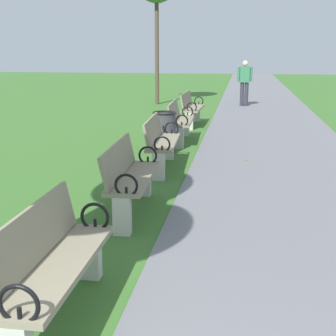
# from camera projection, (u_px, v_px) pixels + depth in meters

# --- Properties ---
(paved_walkway) EXTENTS (3.19, 44.00, 0.02)m
(paved_walkway) POSITION_uv_depth(u_px,v_px,m) (261.00, 103.00, 18.43)
(paved_walkway) COLOR slate
(paved_walkway) RESTS_ON ground
(park_bench_2) EXTENTS (0.48, 1.60, 0.90)m
(park_bench_2) POSITION_uv_depth(u_px,v_px,m) (51.00, 264.00, 3.56)
(park_bench_2) COLOR gray
(park_bench_2) RESTS_ON ground
(park_bench_3) EXTENTS (0.53, 1.62, 0.90)m
(park_bench_3) POSITION_uv_depth(u_px,v_px,m) (130.00, 176.00, 6.00)
(park_bench_3) COLOR gray
(park_bench_3) RESTS_ON ground
(park_bench_4) EXTENTS (0.55, 1.62, 0.90)m
(park_bench_4) POSITION_uv_depth(u_px,v_px,m) (161.00, 142.00, 8.23)
(park_bench_4) COLOR gray
(park_bench_4) RESTS_ON ground
(park_bench_5) EXTENTS (0.53, 1.62, 0.90)m
(park_bench_5) POSITION_uv_depth(u_px,v_px,m) (180.00, 121.00, 10.65)
(park_bench_5) COLOR gray
(park_bench_5) RESTS_ON ground
(park_bench_6) EXTENTS (0.51, 1.61, 0.90)m
(park_bench_6) POSITION_uv_depth(u_px,v_px,m) (191.00, 108.00, 12.94)
(park_bench_6) COLOR gray
(park_bench_6) RESTS_ON ground
(pedestrian_walking) EXTENTS (0.53, 0.22, 1.62)m
(pedestrian_walking) POSITION_uv_depth(u_px,v_px,m) (245.00, 81.00, 17.13)
(pedestrian_walking) COLOR #2D2D38
(pedestrian_walking) RESTS_ON paved_walkway
(trash_bin) EXTENTS (0.48, 0.48, 0.84)m
(trash_bin) POSITION_uv_depth(u_px,v_px,m) (165.00, 132.00, 9.50)
(trash_bin) COLOR #38383D
(trash_bin) RESTS_ON ground
(scattered_leaves) EXTENTS (4.95, 12.43, 0.02)m
(scattered_leaves) POSITION_uv_depth(u_px,v_px,m) (190.00, 212.00, 6.10)
(scattered_leaves) COLOR brown
(scattered_leaves) RESTS_ON ground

